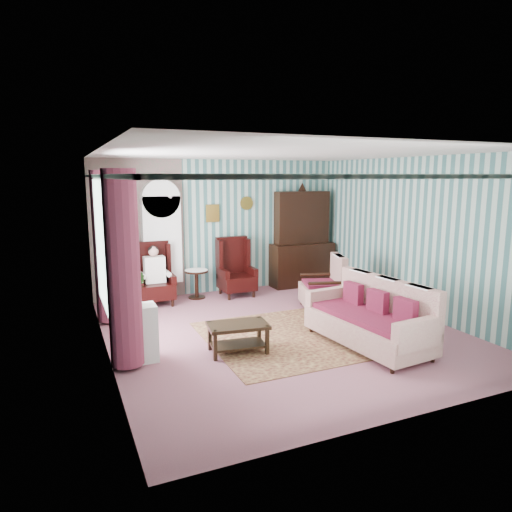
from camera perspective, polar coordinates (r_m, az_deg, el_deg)
name	(u,v)px	position (r m, az deg, el deg)	size (l,w,h in m)	color
floor	(282,331)	(7.70, 3.21, -9.39)	(6.00, 6.00, 0.00)	#985864
room_shell	(243,211)	(7.19, -1.68, 5.62)	(5.53, 6.02, 2.91)	#376564
bookcase	(162,246)	(9.63, -11.66, 1.23)	(0.80, 0.28, 2.24)	white
dresser_hutch	(303,236)	(10.65, 5.84, 2.54)	(1.50, 0.56, 2.36)	black
wingback_left	(155,274)	(9.29, -12.56, -2.23)	(0.76, 0.80, 1.25)	black
wingback_right	(237,267)	(9.76, -2.43, -1.40)	(0.76, 0.80, 1.25)	black
seated_woman	(155,276)	(9.30, -12.55, -2.44)	(0.44, 0.40, 1.18)	beige
round_side_table	(197,284)	(9.71, -7.44, -3.51)	(0.50, 0.50, 0.60)	black
nest_table	(370,289)	(9.63, 14.04, -4.02)	(0.45, 0.38, 0.54)	black
plant_stand	(136,334)	(6.60, -14.71, -9.39)	(0.55, 0.35, 0.80)	white
rug	(306,334)	(7.59, 6.30, -9.70)	(3.20, 2.60, 0.01)	#511F1B
sofa	(368,310)	(7.11, 13.84, -6.60)	(2.06, 1.00, 1.12)	#BEB993
floral_armchair	(322,284)	(8.93, 8.26, -3.47)	(0.86, 0.80, 0.98)	beige
coffee_table	(238,338)	(6.77, -2.26, -10.21)	(0.87, 0.52, 0.44)	black
potted_plant_a	(130,293)	(6.34, -15.44, -4.43)	(0.39, 0.34, 0.43)	#1D561A
potted_plant_b	(136,287)	(6.57, -14.78, -3.80)	(0.25, 0.20, 0.45)	#24561A
potted_plant_c	(129,293)	(6.44, -15.61, -4.52)	(0.20, 0.20, 0.37)	#27571B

